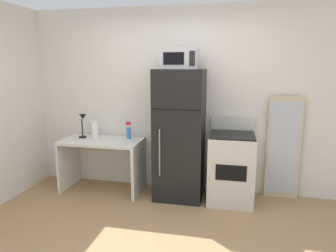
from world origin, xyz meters
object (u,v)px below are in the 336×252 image
object	(u,v)px
paper_towel_roll	(95,129)
oven_range	(231,167)
refrigerator	(180,135)
leaning_mirror	(283,148)
desk	(103,155)
spray_bottle	(129,132)
desk_lamp	(83,122)
microwave	(180,59)

from	to	relation	value
paper_towel_roll	oven_range	bearing A→B (deg)	-3.80
refrigerator	leaning_mirror	size ratio (longest dim) A/B	1.25
desk	spray_bottle	distance (m)	0.50
desk_lamp	oven_range	world-z (taller)	desk_lamp
refrigerator	spray_bottle	bearing A→B (deg)	169.82
desk	spray_bottle	size ratio (longest dim) A/B	4.56
refrigerator	desk_lamp	bearing A→B (deg)	178.35
microwave	desk	bearing A→B (deg)	179.48
paper_towel_roll	refrigerator	distance (m)	1.30
paper_towel_roll	desk_lamp	bearing A→B (deg)	-148.53
desk	desk_lamp	bearing A→B (deg)	170.46
desk_lamp	paper_towel_roll	world-z (taller)	desk_lamp
spray_bottle	paper_towel_roll	bearing A→B (deg)	-178.86
refrigerator	microwave	world-z (taller)	microwave
desk	paper_towel_roll	world-z (taller)	paper_towel_roll
desk	oven_range	world-z (taller)	oven_range
oven_range	spray_bottle	bearing A→B (deg)	174.45
desk	spray_bottle	xyz separation A→B (m)	(0.35, 0.15, 0.33)
spray_bottle	microwave	size ratio (longest dim) A/B	0.54
desk	microwave	world-z (taller)	microwave
desk	paper_towel_roll	xyz separation A→B (m)	(-0.17, 0.14, 0.35)
desk_lamp	microwave	size ratio (longest dim) A/B	0.77
oven_range	desk_lamp	bearing A→B (deg)	178.79
desk	refrigerator	bearing A→B (deg)	0.56
microwave	oven_range	world-z (taller)	microwave
desk	refrigerator	size ratio (longest dim) A/B	0.65
spray_bottle	oven_range	world-z (taller)	oven_range
desk	microwave	xyz separation A→B (m)	(1.13, -0.01, 1.35)
desk	desk_lamp	xyz separation A→B (m)	(-0.31, 0.05, 0.47)
spray_bottle	desk	bearing A→B (deg)	-156.89
paper_towel_roll	refrigerator	size ratio (longest dim) A/B	0.14
spray_bottle	refrigerator	size ratio (longest dim) A/B	0.14
desk_lamp	spray_bottle	bearing A→B (deg)	8.38
leaning_mirror	desk	bearing A→B (deg)	-174.01
microwave	refrigerator	bearing A→B (deg)	90.33
desk_lamp	spray_bottle	world-z (taller)	desk_lamp
spray_bottle	leaning_mirror	world-z (taller)	leaning_mirror
microwave	paper_towel_roll	bearing A→B (deg)	173.40
desk	leaning_mirror	xyz separation A→B (m)	(2.50, 0.26, 0.18)
desk	desk_lamp	size ratio (longest dim) A/B	3.22
desk_lamp	oven_range	size ratio (longest dim) A/B	0.32
desk	microwave	size ratio (longest dim) A/B	2.47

